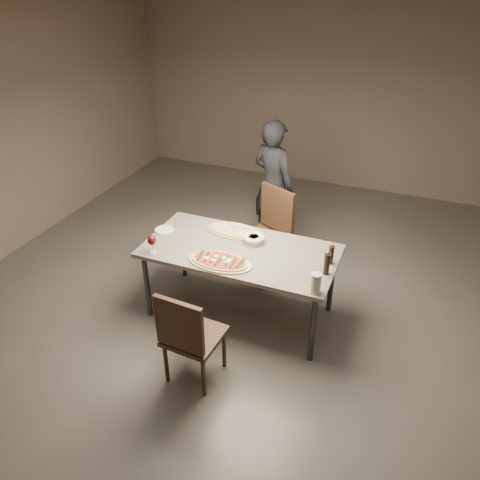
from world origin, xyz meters
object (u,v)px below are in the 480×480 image
at_px(carafe, 316,283).
at_px(diner, 273,185).
at_px(ham_pizza, 233,230).
at_px(bread_basket, 254,238).
at_px(dining_table, 240,254).
at_px(chair_far, 269,228).
at_px(chair_near, 188,334).
at_px(pepper_mill_left, 327,264).
at_px(zucchini_pizza, 220,261).

relative_size(carafe, diner, 0.11).
height_order(ham_pizza, bread_basket, bread_basket).
xyz_separation_m(dining_table, chair_far, (0.02, 0.79, -0.13)).
xyz_separation_m(ham_pizza, chair_near, (0.14, -1.26, -0.25)).
height_order(dining_table, carafe, carafe).
height_order(ham_pizza, pepper_mill_left, pepper_mill_left).
bearing_deg(zucchini_pizza, dining_table, 74.98).
relative_size(pepper_mill_left, carafe, 1.23).
xyz_separation_m(dining_table, pepper_mill_left, (0.83, -0.09, 0.16)).
distance_m(pepper_mill_left, diner, 1.82).
height_order(ham_pizza, chair_far, chair_far).
distance_m(dining_table, bread_basket, 0.20).
relative_size(chair_far, diner, 0.64).
bearing_deg(chair_near, carafe, 39.00).
distance_m(dining_table, chair_far, 0.80).
bearing_deg(dining_table, carafe, -25.21).
relative_size(pepper_mill_left, chair_far, 0.22).
bearing_deg(zucchini_pizza, ham_pizza, 101.57).
relative_size(dining_table, diner, 1.15).
xyz_separation_m(zucchini_pizza, bread_basket, (0.16, 0.44, 0.03)).
relative_size(dining_table, pepper_mill_left, 8.19).
bearing_deg(chair_near, diner, 96.44).
height_order(dining_table, bread_basket, bread_basket).
relative_size(ham_pizza, diner, 0.36).
bearing_deg(diner, ham_pizza, 111.33).
distance_m(pepper_mill_left, chair_near, 1.30).
distance_m(chair_far, diner, 0.70).
distance_m(zucchini_pizza, diner, 1.72).
height_order(chair_far, diner, diner).
bearing_deg(chair_near, ham_pizza, 100.03).
bearing_deg(ham_pizza, dining_table, -52.65).
distance_m(carafe, diner, 2.06).
bearing_deg(ham_pizza, carafe, -29.65).
relative_size(dining_table, ham_pizza, 3.19).
bearing_deg(bread_basket, diner, 100.38).
bearing_deg(chair_far, pepper_mill_left, 156.93).
relative_size(carafe, chair_near, 0.19).
bearing_deg(chair_near, dining_table, 91.08).
bearing_deg(chair_far, dining_table, 112.91).
bearing_deg(diner, bread_basket, 123.01).
distance_m(carafe, chair_far, 1.44).
distance_m(zucchini_pizza, ham_pizza, 0.57).
relative_size(zucchini_pizza, chair_near, 0.65).
bearing_deg(chair_near, bread_basket, 87.68).
bearing_deg(zucchini_pizza, carafe, -5.32).
bearing_deg(carafe, zucchini_pizza, 173.56).
height_order(bread_basket, chair_far, chair_far).
relative_size(dining_table, chair_near, 1.96).
height_order(chair_near, chair_far, chair_far).
relative_size(pepper_mill_left, chair_near, 0.24).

